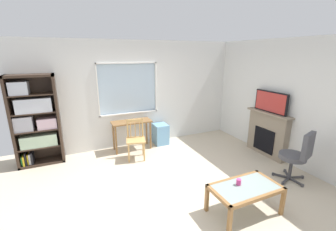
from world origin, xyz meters
name	(u,v)px	position (x,y,z in m)	size (l,w,h in m)	color
ground	(173,190)	(0.00, 0.00, -0.01)	(6.48, 5.67, 0.02)	beige
wall_back_with_window	(135,95)	(0.02, 2.34, 1.31)	(5.48, 0.15, 2.66)	silver
wall_right	(292,103)	(2.80, 0.00, 1.33)	(0.12, 4.87, 2.66)	silver
bookshelf	(35,120)	(-2.22, 2.09, 0.98)	(0.90, 0.38, 1.94)	#38281E
desk_under_window	(132,126)	(-0.18, 1.99, 0.61)	(0.96, 0.41, 0.74)	brown
wooden_chair	(136,139)	(-0.24, 1.47, 0.46)	(0.50, 0.49, 0.90)	tan
plastic_drawer_unit	(161,134)	(0.60, 2.04, 0.27)	(0.35, 0.40, 0.53)	#72ADDB
fireplace	(267,133)	(2.64, 0.39, 0.53)	(0.26, 1.12, 1.05)	gray
tv	(271,102)	(2.63, 0.39, 1.28)	(0.06, 0.85, 0.48)	black
office_chair	(298,154)	(2.21, -0.70, 0.55)	(0.58, 0.56, 1.00)	#4C4C51
coffee_table	(245,190)	(0.72, -0.98, 0.38)	(1.03, 0.58, 0.45)	#8C9E99
sippy_cup	(239,182)	(0.66, -0.90, 0.50)	(0.07, 0.07, 0.09)	#DB3D84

